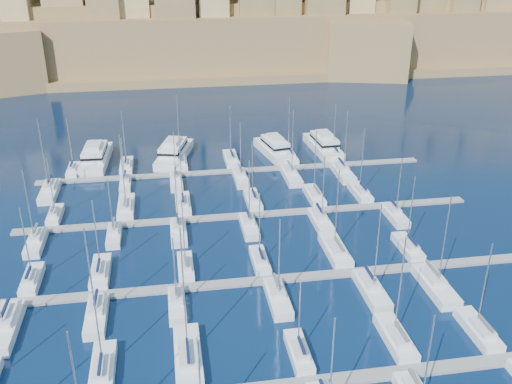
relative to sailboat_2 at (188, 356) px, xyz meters
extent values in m
plane|color=#041431|center=(13.39, 27.77, -0.79)|extent=(600.00, 600.00, 0.00)
cube|color=slate|center=(13.39, -6.23, -0.59)|extent=(84.00, 2.00, 0.40)
cube|color=slate|center=(13.39, 15.77, -0.59)|extent=(84.00, 2.00, 0.40)
cube|color=slate|center=(13.39, 37.77, -0.59)|extent=(84.00, 2.00, 0.40)
cube|color=slate|center=(13.39, 59.77, -0.59)|extent=(84.00, 2.00, 0.40)
cube|color=silver|center=(-10.01, -0.67, -0.26)|extent=(2.74, 9.13, 1.66)
cube|color=silver|center=(-10.01, -1.58, 0.91)|extent=(1.92, 4.11, 0.70)
cylinder|color=#9EA0A8|center=(-10.01, -0.21, 6.96)|extent=(0.18, 0.18, 12.79)
cube|color=#0D173B|center=(-10.01, -2.04, 1.96)|extent=(0.35, 3.65, 0.35)
cube|color=silver|center=(0.00, 0.13, -0.22)|extent=(3.22, 10.72, 1.74)
cube|color=silver|center=(0.00, -0.95, 0.99)|extent=(2.25, 4.83, 0.70)
cylinder|color=#9EA0A8|center=(0.00, 0.66, 8.95)|extent=(0.18, 0.18, 16.61)
cube|color=#0D173B|center=(0.00, -1.48, 2.04)|extent=(0.35, 4.29, 0.35)
cube|color=silver|center=(13.47, -1.36, -0.30)|extent=(2.33, 7.75, 1.59)
cube|color=silver|center=(13.47, -2.13, 0.84)|extent=(1.63, 3.49, 0.70)
cylinder|color=#9EA0A8|center=(13.47, -0.97, 5.13)|extent=(0.18, 0.18, 9.27)
cube|color=#0D173B|center=(13.47, -2.52, 1.89)|extent=(0.35, 3.10, 0.35)
cube|color=silver|center=(26.22, -0.66, -0.26)|extent=(2.74, 9.14, 1.66)
cube|color=silver|center=(26.22, -1.58, 0.91)|extent=(1.92, 4.11, 0.70)
cylinder|color=#9EA0A8|center=(26.22, -0.21, 7.40)|extent=(0.18, 0.18, 13.68)
cube|color=#595B60|center=(26.22, -2.04, 1.96)|extent=(0.35, 3.66, 0.35)
cube|color=silver|center=(37.41, -0.90, -0.28)|extent=(2.60, 8.67, 1.63)
cube|color=silver|center=(37.41, -1.77, 0.89)|extent=(1.82, 3.90, 0.70)
cylinder|color=#9EA0A8|center=(37.41, -0.47, 6.49)|extent=(0.18, 0.18, 11.90)
cube|color=#595B60|center=(37.41, -2.20, 1.94)|extent=(0.35, 3.47, 0.35)
cylinder|color=#9EA0A8|center=(14.12, -12.11, 6.69)|extent=(0.18, 0.18, 12.28)
cylinder|color=#9EA0A8|center=(24.48, -12.19, 6.25)|extent=(0.18, 0.18, 11.39)
cube|color=#595B60|center=(24.48, -10.39, 1.96)|extent=(0.35, 3.60, 0.35)
cube|color=silver|center=(-21.97, 20.84, -0.29)|extent=(2.44, 8.15, 1.61)
cube|color=silver|center=(-21.97, 20.02, 0.86)|extent=(1.71, 3.67, 0.70)
cylinder|color=#9EA0A8|center=(-21.97, 21.25, 6.02)|extent=(0.18, 0.18, 11.02)
cube|color=#0D173B|center=(-21.97, 19.62, 1.91)|extent=(0.35, 3.26, 0.35)
cube|color=silver|center=(-12.07, 21.32, -0.27)|extent=(2.73, 9.10, 1.65)
cube|color=silver|center=(-12.07, 20.41, 0.91)|extent=(1.91, 4.09, 0.70)
cylinder|color=#9EA0A8|center=(-12.07, 21.77, 6.14)|extent=(0.18, 0.18, 11.15)
cube|color=#0D173B|center=(-12.07, 19.95, 1.96)|extent=(0.35, 3.64, 0.35)
cube|color=silver|center=(0.74, 20.68, -0.30)|extent=(2.35, 7.84, 1.59)
cube|color=silver|center=(0.74, 19.90, 0.85)|extent=(1.65, 3.53, 0.70)
cylinder|color=#9EA0A8|center=(0.74, 21.07, 5.83)|extent=(0.18, 0.18, 10.66)
cube|color=#595B60|center=(0.74, 19.51, 1.90)|extent=(0.35, 3.13, 0.35)
cube|color=silver|center=(12.37, 20.73, -0.29)|extent=(2.38, 7.94, 1.60)
cube|color=silver|center=(12.37, 19.94, 0.85)|extent=(1.67, 3.57, 0.70)
cylinder|color=#9EA0A8|center=(12.37, 21.13, 5.91)|extent=(0.18, 0.18, 10.81)
cube|color=#0D173B|center=(12.37, 19.54, 1.90)|extent=(0.35, 3.18, 0.35)
cube|color=silver|center=(25.00, 21.93, -0.23)|extent=(3.10, 10.33, 1.72)
cube|color=silver|center=(25.00, 20.90, 0.97)|extent=(2.17, 4.65, 0.70)
cylinder|color=#9EA0A8|center=(25.00, 22.45, 7.17)|extent=(0.18, 0.18, 13.09)
cube|color=#595B60|center=(25.00, 20.38, 2.02)|extent=(0.35, 4.13, 0.35)
cube|color=silver|center=(37.07, 21.01, -0.28)|extent=(2.54, 8.48, 1.62)
cube|color=silver|center=(37.07, 20.16, 0.88)|extent=(1.78, 3.82, 0.70)
cylinder|color=#9EA0A8|center=(37.07, 21.43, 6.38)|extent=(0.18, 0.18, 11.70)
cube|color=#0D173B|center=(37.07, 19.73, 1.93)|extent=(0.35, 3.39, 0.35)
cube|color=silver|center=(-23.21, 9.43, -0.23)|extent=(3.20, 10.67, 1.73)
cube|color=silver|center=(-23.21, 10.50, 0.99)|extent=(2.24, 4.80, 0.70)
cube|color=#0D173B|center=(-23.21, 11.03, 2.04)|extent=(0.35, 4.27, 0.35)
cube|color=silver|center=(-11.70, 10.21, -0.26)|extent=(2.73, 9.12, 1.66)
cube|color=silver|center=(-11.70, 11.12, 0.91)|extent=(1.91, 4.10, 0.70)
cylinder|color=#9EA0A8|center=(-11.70, 9.75, 7.04)|extent=(0.18, 0.18, 12.96)
cube|color=#0D173B|center=(-11.70, 11.57, 1.96)|extent=(0.35, 3.65, 0.35)
cube|color=silver|center=(-0.92, 10.86, -0.30)|extent=(2.34, 7.81, 1.59)
cube|color=silver|center=(-0.92, 11.64, 0.85)|extent=(1.64, 3.52, 0.70)
cylinder|color=#9EA0A8|center=(-0.92, 10.47, 5.61)|extent=(0.18, 0.18, 10.22)
cube|color=#595B60|center=(-0.92, 12.03, 1.90)|extent=(0.35, 3.13, 0.35)
cube|color=silver|center=(13.15, 10.20, -0.26)|extent=(2.74, 9.14, 1.66)
cube|color=silver|center=(13.15, 11.11, 0.91)|extent=(1.92, 4.11, 0.70)
cylinder|color=#9EA0A8|center=(13.15, 9.74, 6.60)|extent=(0.18, 0.18, 12.07)
cube|color=#595B60|center=(13.15, 11.57, 1.96)|extent=(0.35, 3.65, 0.35)
cube|color=silver|center=(26.89, 9.96, -0.25)|extent=(2.88, 9.60, 1.68)
cube|color=silver|center=(26.89, 10.92, 0.94)|extent=(2.02, 4.32, 0.70)
cylinder|color=#9EA0A8|center=(26.89, 9.48, 7.27)|extent=(0.18, 0.18, 13.37)
cube|color=#0D173B|center=(26.89, 11.40, 1.99)|extent=(0.35, 3.84, 0.35)
cube|color=silver|center=(36.48, 9.50, -0.23)|extent=(3.16, 10.53, 1.73)
cube|color=silver|center=(36.48, 10.56, 0.98)|extent=(2.21, 4.74, 0.70)
cylinder|color=#9EA0A8|center=(36.48, 8.98, 7.58)|extent=(0.18, 0.18, 13.89)
cube|color=#595B60|center=(36.48, 11.08, 2.03)|extent=(0.35, 4.21, 0.35)
cube|color=silver|center=(-21.94, 42.58, -0.30)|extent=(2.29, 7.62, 1.58)
cube|color=silver|center=(-21.94, 41.82, 0.84)|extent=(1.60, 3.43, 0.70)
cylinder|color=#9EA0A8|center=(-21.94, 42.96, 5.67)|extent=(0.18, 0.18, 10.36)
cube|color=#595B60|center=(-21.94, 41.43, 1.89)|extent=(0.35, 3.05, 0.35)
cube|color=silver|center=(-9.23, 43.74, -0.24)|extent=(2.99, 9.95, 1.70)
cube|color=silver|center=(-9.23, 42.75, 0.96)|extent=(2.09, 4.48, 0.70)
cylinder|color=#9EA0A8|center=(-9.23, 44.24, 7.33)|extent=(0.18, 0.18, 13.44)
cube|color=#595B60|center=(-9.23, 42.25, 2.01)|extent=(0.35, 3.98, 0.35)
cube|color=silver|center=(1.39, 43.39, -0.26)|extent=(2.77, 9.25, 1.66)
cube|color=silver|center=(1.39, 42.46, 0.92)|extent=(1.94, 4.16, 0.70)
cylinder|color=#9EA0A8|center=(1.39, 43.85, 7.31)|extent=(0.18, 0.18, 13.48)
cube|color=#0D173B|center=(1.39, 42.00, 1.97)|extent=(0.35, 3.70, 0.35)
cube|color=silver|center=(14.80, 43.16, -0.27)|extent=(2.64, 8.79, 1.64)
cube|color=silver|center=(14.80, 42.28, 0.90)|extent=(1.85, 3.96, 0.70)
cylinder|color=#9EA0A8|center=(14.80, 43.60, 6.07)|extent=(0.18, 0.18, 11.05)
cube|color=#0D173B|center=(14.80, 41.84, 1.95)|extent=(0.35, 3.52, 0.35)
cube|color=silver|center=(27.05, 43.22, -0.27)|extent=(2.67, 8.91, 1.65)
cube|color=silver|center=(27.05, 42.33, 0.90)|extent=(1.87, 4.01, 0.70)
cylinder|color=#9EA0A8|center=(27.05, 43.66, 6.84)|extent=(0.18, 0.18, 12.57)
cube|color=#595B60|center=(27.05, 41.88, 1.95)|extent=(0.35, 3.56, 0.35)
cube|color=silver|center=(36.45, 43.12, -0.27)|extent=(2.62, 8.72, 1.64)
cube|color=silver|center=(36.45, 42.25, 0.89)|extent=(1.83, 3.92, 0.70)
cylinder|color=#9EA0A8|center=(36.45, 43.56, 6.82)|extent=(0.18, 0.18, 12.56)
cube|color=#0D173B|center=(36.45, 41.82, 1.94)|extent=(0.35, 3.49, 0.35)
cube|color=silver|center=(-23.49, 32.37, -0.27)|extent=(2.64, 8.80, 1.64)
cube|color=silver|center=(-23.49, 33.25, 0.90)|extent=(1.85, 3.96, 0.70)
cylinder|color=#9EA0A8|center=(-23.49, 31.93, 6.80)|extent=(0.18, 0.18, 12.51)
cube|color=#595B60|center=(-23.49, 33.69, 1.95)|extent=(0.35, 3.52, 0.35)
cube|color=silver|center=(-10.77, 32.86, -0.30)|extent=(2.34, 7.81, 1.59)
cube|color=silver|center=(-10.77, 33.64, 0.85)|extent=(1.64, 3.52, 0.70)
cylinder|color=#9EA0A8|center=(-10.77, 32.47, 5.46)|extent=(0.18, 0.18, 9.92)
cube|color=#595B60|center=(-10.77, 34.03, 1.90)|extent=(0.35, 3.12, 0.35)
cube|color=silver|center=(0.11, 32.25, -0.27)|extent=(2.71, 9.04, 1.65)
cube|color=silver|center=(0.11, 33.15, 0.91)|extent=(1.90, 4.07, 0.70)
cylinder|color=#9EA0A8|center=(0.11, 31.79, 6.37)|extent=(0.18, 0.18, 11.62)
cube|color=#0D173B|center=(0.11, 33.60, 1.96)|extent=(0.35, 3.62, 0.35)
cube|color=silver|center=(12.44, 32.42, -0.28)|extent=(2.61, 8.70, 1.63)
cube|color=silver|center=(12.44, 33.29, 0.89)|extent=(1.83, 3.91, 0.70)
cylinder|color=#9EA0A8|center=(12.44, 31.98, 6.50)|extent=(0.18, 0.18, 11.92)
cube|color=#0D173B|center=(12.44, 33.72, 1.94)|extent=(0.35, 3.48, 0.35)
cube|color=silver|center=(25.39, 32.17, -0.26)|extent=(2.76, 9.19, 1.66)
cube|color=silver|center=(25.39, 33.09, 0.92)|extent=(1.93, 4.13, 0.70)
cylinder|color=#9EA0A8|center=(25.39, 31.71, 6.51)|extent=(0.18, 0.18, 11.88)
cube|color=#0D173B|center=(25.39, 33.55, 1.97)|extent=(0.35, 3.67, 0.35)
cube|color=silver|center=(39.42, 32.44, -0.28)|extent=(2.59, 8.64, 1.63)
cube|color=silver|center=(39.42, 33.31, 0.89)|extent=(1.81, 3.89, 0.70)
cylinder|color=#9EA0A8|center=(39.42, 32.01, 5.89)|extent=(0.18, 0.18, 10.70)
cube|color=#0D173B|center=(39.42, 33.74, 1.94)|extent=(0.35, 3.46, 0.35)
cube|color=silver|center=(-21.43, 64.65, -0.30)|extent=(2.33, 7.78, 1.59)
cube|color=silver|center=(-21.43, 63.88, 0.85)|extent=(1.63, 3.50, 0.70)
cylinder|color=#9EA0A8|center=(-21.43, 65.04, 5.96)|extent=(0.18, 0.18, 10.94)
cube|color=#0D173B|center=(-21.43, 63.49, 1.90)|extent=(0.35, 3.11, 0.35)
cube|color=silver|center=(-10.07, 65.30, -0.27)|extent=(2.72, 9.08, 1.65)
cube|color=silver|center=(-10.07, 64.40, 0.91)|extent=(1.91, 4.08, 0.70)
cylinder|color=#9EA0A8|center=(-10.07, 65.76, 6.45)|extent=(0.18, 0.18, 11.77)
cube|color=#0D173B|center=(-10.07, 63.94, 1.96)|extent=(0.35, 3.63, 0.35)
cube|color=silver|center=(1.82, 65.54, -0.25)|extent=(2.87, 9.56, 1.68)
cube|color=silver|center=(1.82, 64.59, 0.94)|extent=(2.01, 4.30, 0.70)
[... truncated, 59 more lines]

